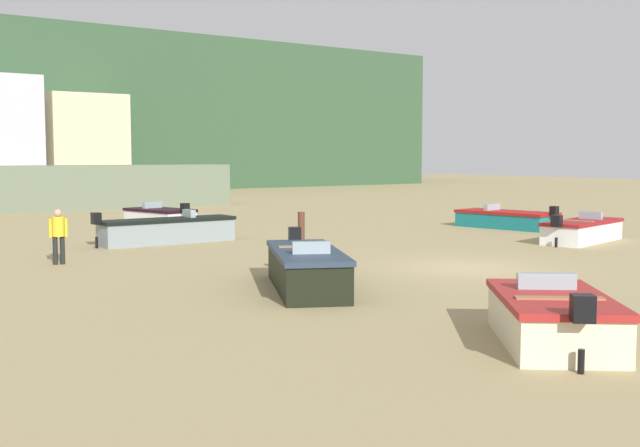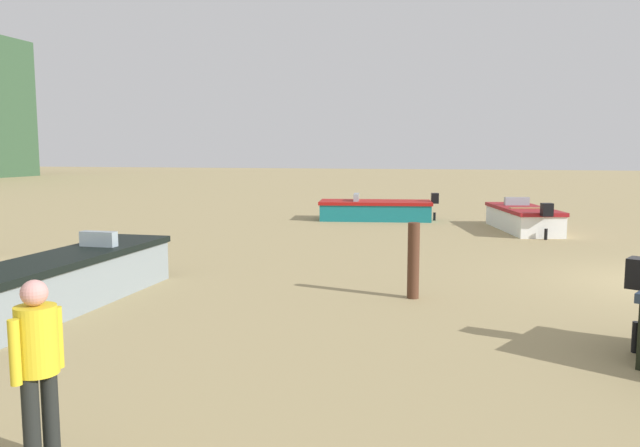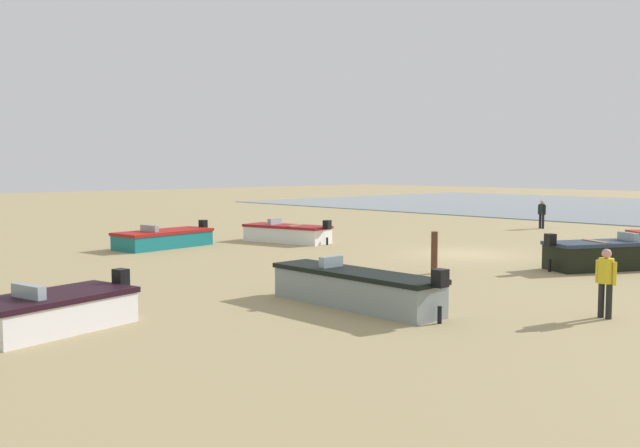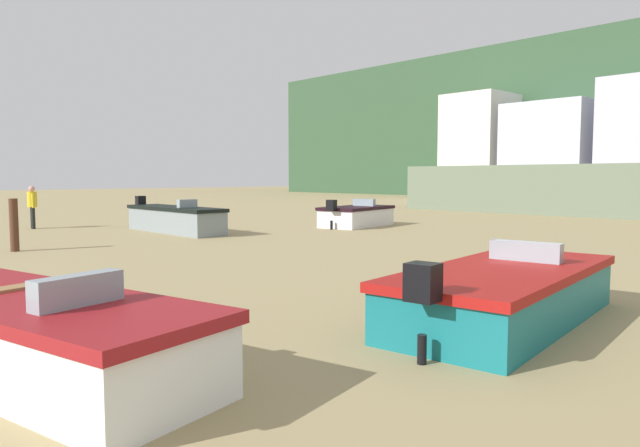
# 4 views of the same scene
# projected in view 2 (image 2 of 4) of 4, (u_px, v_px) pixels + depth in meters

# --- Properties ---
(boat_grey_1) EXTENTS (5.27, 1.24, 1.23)m
(boat_grey_1) POSITION_uv_depth(u_px,v_px,m) (71.00, 279.00, 10.68)
(boat_grey_1) COLOR gray
(boat_grey_1) RESTS_ON ground
(boat_teal_2) EXTENTS (2.37, 4.70, 1.07)m
(boat_teal_2) POSITION_uv_depth(u_px,v_px,m) (375.00, 210.00, 24.02)
(boat_teal_2) COLOR #166F77
(boat_teal_2) RESTS_ON ground
(boat_white_5) EXTENTS (4.57, 2.41, 1.12)m
(boat_white_5) POSITION_uv_depth(u_px,v_px,m) (523.00, 218.00, 20.80)
(boat_white_5) COLOR white
(boat_white_5) RESTS_ON ground
(mooring_post_near_water) EXTENTS (0.22, 0.22, 1.39)m
(mooring_post_near_water) POSITION_uv_depth(u_px,v_px,m) (413.00, 261.00, 11.17)
(mooring_post_near_water) COLOR #4D2E1E
(mooring_post_near_water) RESTS_ON ground
(beach_walker_distant) EXTENTS (0.54, 0.39, 1.62)m
(beach_walker_distant) POSITION_uv_depth(u_px,v_px,m) (38.00, 358.00, 5.13)
(beach_walker_distant) COLOR black
(beach_walker_distant) RESTS_ON ground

